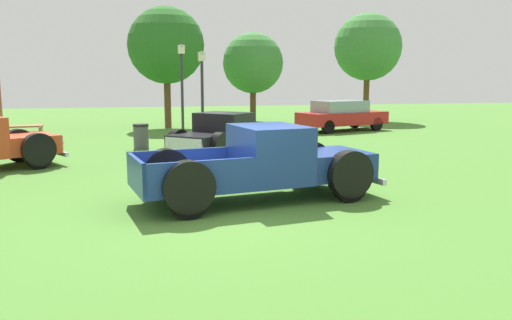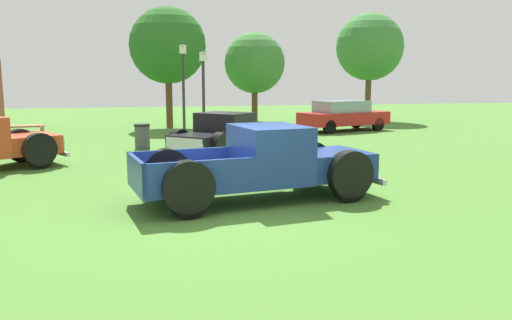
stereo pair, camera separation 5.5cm
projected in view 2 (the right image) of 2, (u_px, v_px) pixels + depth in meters
The scene contains 11 objects.
ground_plane at pixel (226, 212), 10.44m from camera, with size 80.00×80.00×0.00m, color #477A2D.
pickup_truck_foreground at pixel (272, 164), 11.43m from camera, with size 5.61×2.84×1.64m.
pickup_truck_behind_left at pixel (224, 137), 17.35m from camera, with size 4.72×4.81×1.53m.
sedan_distant_a at pixel (343, 115), 26.41m from camera, with size 4.97×3.18×1.54m.
lamp_post_near at pixel (204, 95), 21.08m from camera, with size 0.36×0.36×3.77m.
lamp_post_far at pixel (183, 90), 22.45m from camera, with size 0.36×0.36×4.13m.
picnic_table at pixel (21, 132), 20.98m from camera, with size 1.96×1.68×0.78m.
trash_can at pixel (142, 136), 19.74m from camera, with size 0.59×0.59×0.95m.
oak_tree_east at pixel (168, 46), 27.62m from camera, with size 4.07×4.07×6.44m.
oak_tree_west at pixel (370, 47), 32.14m from camera, with size 4.16×4.16×6.67m.
oak_tree_center at pixel (255, 63), 30.91m from camera, with size 3.60×3.60×5.37m.
Camera 2 is at (-1.66, -10.03, 2.65)m, focal length 36.41 mm.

